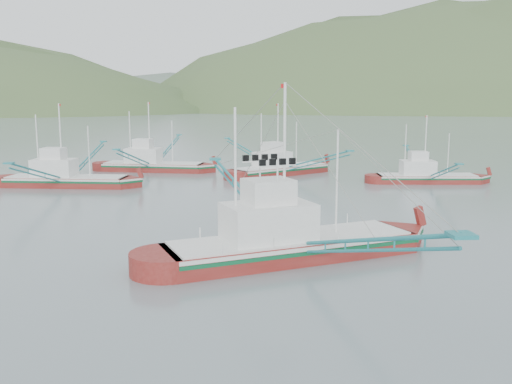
{
  "coord_description": "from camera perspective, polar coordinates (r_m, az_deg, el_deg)",
  "views": [
    {
      "loc": [
        -3.84,
        -39.14,
        10.87
      ],
      "look_at": [
        0.0,
        6.0,
        3.2
      ],
      "focal_mm": 40.0,
      "sensor_mm": 36.0,
      "label": 1
    }
  ],
  "objects": [
    {
      "name": "headland_right",
      "position": [
        528.83,
        22.81,
        7.69
      ],
      "size": [
        684.0,
        432.0,
        306.0
      ],
      "primitive_type": "ellipsoid",
      "color": "#425B2F",
      "rests_on": "ground"
    },
    {
      "name": "ground",
      "position": [
        40.8,
        0.72,
        -5.84
      ],
      "size": [
        1200.0,
        1200.0,
        0.0
      ],
      "primitive_type": "plane",
      "color": "slate",
      "rests_on": "ground"
    },
    {
      "name": "bg_boat_right",
      "position": [
        75.02,
        16.63,
        1.87
      ],
      "size": [
        12.73,
        22.53,
        9.14
      ],
      "rotation": [
        0.0,
        0.0,
        -0.1
      ],
      "color": "maroon",
      "rests_on": "ground"
    },
    {
      "name": "bg_boat_extra",
      "position": [
        84.41,
        -10.34,
        3.39
      ],
      "size": [
        15.18,
        26.14,
        10.76
      ],
      "rotation": [
        0.0,
        0.0,
        -0.24
      ],
      "color": "maroon",
      "rests_on": "ground"
    },
    {
      "name": "main_boat",
      "position": [
        38.25,
        3.36,
        -3.08
      ],
      "size": [
        17.8,
        30.32,
        12.63
      ],
      "rotation": [
        0.0,
        0.0,
        0.32
      ],
      "color": "maroon",
      "rests_on": "ground"
    },
    {
      "name": "bg_boat_left",
      "position": [
        72.69,
        -18.57,
        1.93
      ],
      "size": [
        15.11,
        26.37,
        10.76
      ],
      "rotation": [
        0.0,
        0.0,
        -0.17
      ],
      "color": "maroon",
      "rests_on": "ground"
    },
    {
      "name": "ridge_distant",
      "position": [
        600.19,
        -1.65,
        8.57
      ],
      "size": [
        960.0,
        400.0,
        240.0
      ],
      "primitive_type": "ellipsoid",
      "color": "slate",
      "rests_on": "ground"
    },
    {
      "name": "bg_boat_far",
      "position": [
        79.17,
        2.4,
        3.34
      ],
      "size": [
        18.09,
        23.89,
        10.6
      ],
      "rotation": [
        0.0,
        0.0,
        0.56
      ],
      "color": "maroon",
      "rests_on": "ground"
    }
  ]
}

